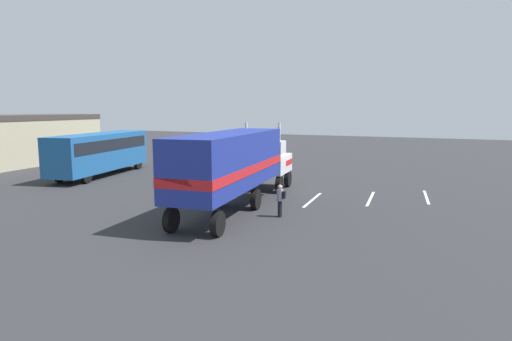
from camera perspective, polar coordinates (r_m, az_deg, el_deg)
ground_plane at (r=29.15m, az=2.05°, el=-2.52°), size 120.00×120.00×0.00m
lane_stripe_near at (r=26.08m, az=7.42°, el=-3.83°), size 4.40×0.48×0.01m
lane_stripe_mid at (r=27.08m, az=14.77°, el=-3.59°), size 4.40×0.55×0.01m
lane_stripe_far at (r=28.65m, az=21.43°, el=-3.25°), size 4.39×0.70×0.01m
semi_truck at (r=23.49m, az=-2.51°, el=1.14°), size 14.36×4.46×4.50m
person_bystander at (r=21.73m, az=3.21°, el=-3.79°), size 0.34×0.46×1.63m
parked_bus at (r=37.25m, az=-19.75°, el=2.54°), size 11.29×4.85×3.40m
building_backdrop at (r=46.80m, az=-30.18°, el=3.61°), size 20.82×8.51×4.78m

